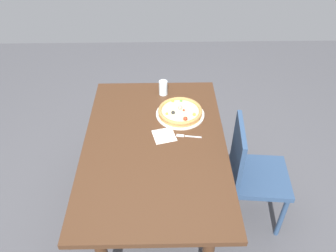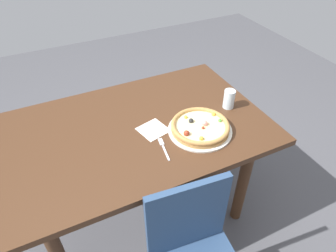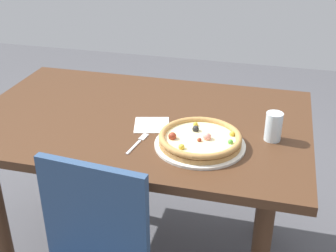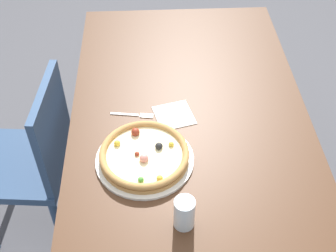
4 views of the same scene
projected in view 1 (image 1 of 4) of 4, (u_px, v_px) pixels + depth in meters
name	position (u px, v px, depth m)	size (l,w,h in m)	color
ground_plane	(157.00, 215.00, 2.65)	(6.00, 6.00, 0.00)	#4C4C51
dining_table	(155.00, 155.00, 2.22)	(1.42, 0.91, 0.77)	#472B19
chair_near	(251.00, 172.00, 2.36)	(0.44, 0.44, 0.87)	navy
plate	(180.00, 114.00, 2.38)	(0.34, 0.34, 0.01)	silver
pizza	(180.00, 111.00, 2.36)	(0.31, 0.31, 0.05)	#B78447
fork	(187.00, 136.00, 2.20)	(0.04, 0.17, 0.00)	silver
drinking_glass	(163.00, 88.00, 2.54)	(0.06, 0.06, 0.11)	silver
napkin	(164.00, 136.00, 2.21)	(0.14, 0.14, 0.00)	white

